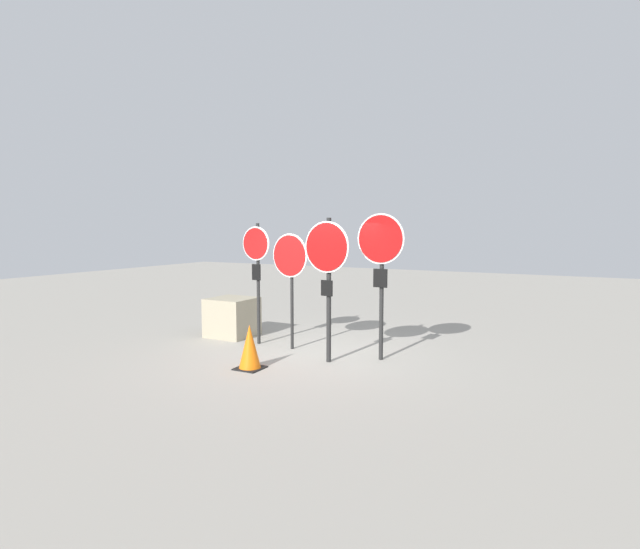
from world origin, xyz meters
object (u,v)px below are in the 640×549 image
traffic_cone_0 (250,347)px  storage_crate (232,317)px  stop_sign_0 (257,259)px  stop_sign_2 (327,262)px  stop_sign_3 (381,255)px  stop_sign_1 (290,264)px

traffic_cone_0 → storage_crate: bearing=134.1°
stop_sign_0 → stop_sign_2: (1.94, -0.59, 0.02)m
stop_sign_0 → stop_sign_3: stop_sign_3 is taller
stop_sign_0 → stop_sign_2: 2.02m
stop_sign_2 → stop_sign_3: 0.98m
stop_sign_1 → stop_sign_2: 1.22m
stop_sign_2 → storage_crate: (-2.88, 0.97, -1.37)m
stop_sign_1 → stop_sign_3: size_ratio=0.86×
traffic_cone_0 → stop_sign_1: bearing=94.0°
stop_sign_0 → stop_sign_1: stop_sign_0 is taller
stop_sign_2 → stop_sign_3: size_ratio=0.97×
stop_sign_0 → traffic_cone_0: (0.95, -1.58, -1.40)m
stop_sign_3 → storage_crate: 3.98m
traffic_cone_0 → storage_crate: 2.72m
stop_sign_3 → storage_crate: bearing=176.8°
stop_sign_2 → storage_crate: stop_sign_2 is taller
stop_sign_3 → stop_sign_2: bearing=-140.6°
stop_sign_0 → stop_sign_2: bearing=-11.2°
stop_sign_1 → storage_crate: bearing=174.9°
stop_sign_0 → stop_sign_1: (0.84, -0.06, -0.07)m
stop_sign_1 → stop_sign_2: bearing=-17.3°
stop_sign_1 → stop_sign_2: stop_sign_2 is taller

